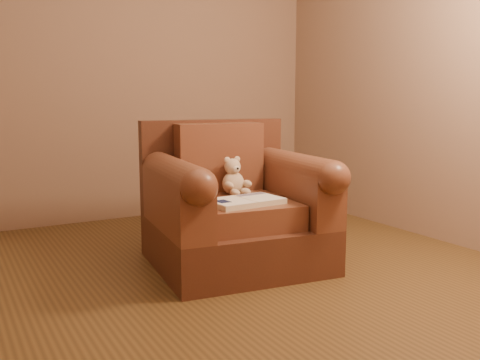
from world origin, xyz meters
TOP-DOWN VIEW (x-y plane):
  - floor at (0.00, 0.00)m, footprint 4.00×4.00m
  - armchair at (0.38, 0.37)m, footprint 1.12×1.08m
  - teddy_bear at (0.43, 0.45)m, footprint 0.19×0.20m
  - guidebook at (0.32, 0.12)m, footprint 0.45×0.29m
  - side_table at (0.57, 0.95)m, footprint 0.37×0.37m

SIDE VIEW (x-z plane):
  - floor at x=0.00m, z-range 0.00..0.00m
  - side_table at x=0.57m, z-range 0.02..0.54m
  - armchair at x=0.38m, z-range -0.10..0.81m
  - guidebook at x=0.32m, z-range 0.44..0.47m
  - teddy_bear at x=0.43m, z-range 0.41..0.66m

